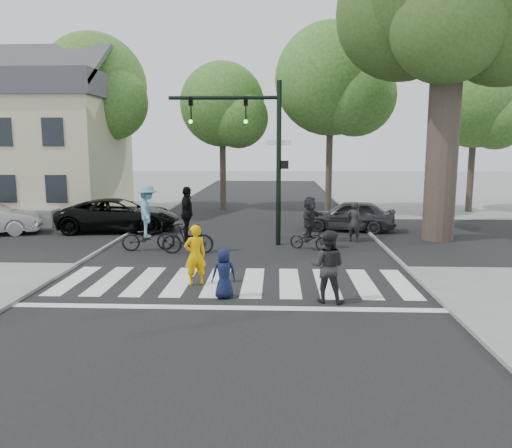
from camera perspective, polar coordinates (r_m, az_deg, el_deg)
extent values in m
plane|color=gray|center=(12.80, -2.82, -7.86)|extent=(120.00, 120.00, 0.00)
cube|color=black|center=(17.63, -1.36, -3.13)|extent=(10.00, 70.00, 0.01)
cube|color=black|center=(20.57, -0.81, -1.37)|extent=(70.00, 10.00, 0.01)
cube|color=gray|center=(18.64, -17.06, -2.72)|extent=(0.10, 70.00, 0.10)
cube|color=gray|center=(18.02, 14.91, -3.03)|extent=(0.10, 70.00, 0.10)
cube|color=silver|center=(14.82, -20.15, -6.03)|extent=(0.55, 3.00, 0.01)
cube|color=silver|center=(14.47, -16.47, -6.20)|extent=(0.55, 3.00, 0.01)
cube|color=silver|center=(14.18, -12.62, -6.35)|extent=(0.55, 3.00, 0.01)
cube|color=silver|center=(13.96, -8.63, -6.48)|extent=(0.55, 3.00, 0.01)
cube|color=silver|center=(13.81, -4.53, -6.58)|extent=(0.55, 3.00, 0.01)
cube|color=silver|center=(13.72, -0.35, -6.65)|extent=(0.55, 3.00, 0.01)
cube|color=silver|center=(13.72, 3.86, -6.68)|extent=(0.55, 3.00, 0.01)
cube|color=silver|center=(13.78, 8.04, -6.68)|extent=(0.55, 3.00, 0.01)
cube|color=silver|center=(13.91, 12.17, -6.64)|extent=(0.55, 3.00, 0.01)
cube|color=silver|center=(14.12, 16.20, -6.57)|extent=(0.55, 3.00, 0.01)
cube|color=silver|center=(11.66, -3.36, -9.53)|extent=(10.00, 0.30, 0.01)
cylinder|color=black|center=(18.41, 2.61, 6.79)|extent=(0.18, 0.18, 6.00)
cylinder|color=black|center=(18.58, -3.71, 14.21)|extent=(4.00, 0.14, 0.14)
imported|color=black|center=(18.48, -1.17, 12.85)|extent=(0.16, 0.20, 1.00)
sphere|color=#19E533|center=(18.33, -1.19, 11.63)|extent=(0.14, 0.14, 0.14)
imported|color=black|center=(18.71, -7.45, 12.73)|extent=(0.16, 0.20, 1.00)
sphere|color=#19E533|center=(18.56, -7.49, 11.52)|extent=(0.14, 0.14, 0.14)
cube|color=black|center=(18.42, 3.30, 6.78)|extent=(0.28, 0.18, 0.30)
cube|color=#FF660C|center=(18.42, 3.64, 6.78)|extent=(0.02, 0.14, 0.20)
cube|color=white|center=(18.40, 2.63, 9.28)|extent=(0.90, 0.04, 0.18)
cylinder|color=brown|center=(20.70, 20.50, 7.86)|extent=(1.20, 1.20, 7.00)
cylinder|color=brown|center=(20.80, 21.96, 16.09)|extent=(1.29, 1.74, 2.93)
sphere|color=#2A451A|center=(21.25, 26.70, 20.29)|extent=(4.80, 4.80, 4.80)
sphere|color=#2A451A|center=(21.86, 16.42, 22.12)|extent=(5.20, 5.20, 5.20)
sphere|color=#2A451A|center=(19.65, 21.09, 20.45)|extent=(4.00, 4.00, 4.00)
cylinder|color=brown|center=(32.19, -25.86, 6.81)|extent=(0.36, 0.36, 5.95)
sphere|color=#28661B|center=(32.29, -26.28, 12.84)|extent=(5.20, 5.20, 5.20)
sphere|color=#28661B|center=(31.06, -25.15, 11.53)|extent=(3.64, 3.64, 3.64)
cylinder|color=brown|center=(29.69, -17.74, 7.64)|extent=(0.36, 0.36, 6.44)
sphere|color=#28661B|center=(29.85, -18.09, 14.71)|extent=(5.80, 5.80, 5.80)
sphere|color=#28661B|center=(28.57, -16.37, 13.21)|extent=(4.06, 4.06, 4.06)
cylinder|color=brown|center=(29.18, -3.81, 7.20)|extent=(0.36, 0.36, 5.60)
sphere|color=#28661B|center=(29.26, -3.88, 13.48)|extent=(4.80, 4.80, 4.80)
sphere|color=#28661B|center=(28.40, -2.05, 12.01)|extent=(3.36, 3.36, 3.36)
cylinder|color=brown|center=(27.85, 8.38, 8.20)|extent=(0.36, 0.36, 6.72)
sphere|color=#28661B|center=(28.06, 8.57, 16.06)|extent=(6.00, 6.00, 6.00)
sphere|color=#28661B|center=(27.22, 11.31, 14.17)|extent=(4.20, 4.20, 4.20)
cylinder|color=brown|center=(30.52, 23.40, 6.44)|extent=(0.36, 0.36, 5.46)
sphere|color=#28661B|center=(30.58, 23.77, 12.28)|extent=(4.60, 4.60, 4.60)
sphere|color=#28661B|center=(30.23, 25.81, 10.71)|extent=(3.22, 3.22, 3.22)
cube|color=beige|center=(29.09, -23.53, 6.87)|extent=(8.00, 7.00, 6.00)
cube|color=#47474C|center=(29.23, -23.99, 13.93)|extent=(8.40, 7.40, 1.20)
cube|color=#47474C|center=(27.71, -25.87, 16.21)|extent=(8.40, 3.69, 2.44)
cube|color=#47474C|center=(31.01, -22.55, 15.55)|extent=(8.40, 3.69, 2.44)
cube|color=black|center=(26.04, -26.71, 3.62)|extent=(1.00, 0.06, 1.30)
cube|color=black|center=(25.97, -27.12, 9.34)|extent=(1.00, 0.06, 1.30)
cube|color=black|center=(24.96, -21.87, 3.74)|extent=(1.00, 0.06, 1.30)
cube|color=black|center=(24.89, -22.23, 9.71)|extent=(1.00, 0.06, 1.30)
cube|color=gray|center=(25.23, -23.82, 0.70)|extent=(2.00, 1.20, 0.80)
imported|color=#F4AD00|center=(13.40, -6.96, -3.54)|extent=(0.70, 0.60, 1.63)
imported|color=#11183A|center=(12.22, -3.69, -5.68)|extent=(0.70, 0.57, 1.24)
imported|color=#232325|center=(11.96, 8.19, -4.82)|extent=(0.99, 0.86, 1.75)
imported|color=black|center=(18.11, -12.20, -1.46)|extent=(1.94, 1.07, 0.97)
imported|color=#5A92A6|center=(17.97, -12.30, 1.44)|extent=(0.96, 1.33, 1.85)
imported|color=black|center=(17.31, -7.83, -1.65)|extent=(1.81, 0.60, 1.07)
imported|color=black|center=(17.17, -7.89, 1.20)|extent=(0.51, 1.11, 1.85)
imported|color=black|center=(17.91, 6.14, -1.71)|extent=(1.59, 1.17, 0.80)
imported|color=#232325|center=(17.79, 6.18, 0.70)|extent=(1.05, 1.46, 1.52)
imported|color=black|center=(22.41, -15.37, 1.00)|extent=(5.31, 2.78, 1.43)
imported|color=#302F33|center=(22.12, 10.59, 0.97)|extent=(4.19, 2.31, 1.35)
imported|color=#232325|center=(19.57, 11.17, 0.24)|extent=(0.68, 0.60, 1.57)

